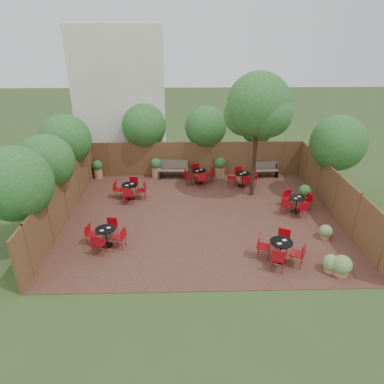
{
  "coord_description": "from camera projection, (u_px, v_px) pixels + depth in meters",
  "views": [
    {
      "loc": [
        -0.79,
        -13.7,
        7.61
      ],
      "look_at": [
        -0.42,
        0.5,
        1.0
      ],
      "focal_mm": 32.27,
      "sensor_mm": 36.0,
      "label": 1
    }
  ],
  "objects": [
    {
      "name": "bistro_tables",
      "position": [
        209.0,
        202.0,
        15.93
      ],
      "size": [
        9.76,
        8.81,
        0.93
      ],
      "color": "black",
      "rests_on": "courtyard_paving"
    },
    {
      "name": "fence_back",
      "position": [
        197.0,
        159.0,
        19.75
      ],
      "size": [
        12.0,
        0.08,
        2.0
      ],
      "primitive_type": "cube",
      "color": "brown",
      "rests_on": "ground"
    },
    {
      "name": "fence_right",
      "position": [
        336.0,
        195.0,
        15.36
      ],
      "size": [
        0.08,
        10.0,
        2.0
      ],
      "primitive_type": "cube",
      "color": "brown",
      "rests_on": "ground"
    },
    {
      "name": "low_shrubs",
      "position": [
        334.0,
        256.0,
        12.29
      ],
      "size": [
        1.18,
        2.92,
        0.73
      ],
      "color": "#A67853",
      "rests_on": "courtyard_paving"
    },
    {
      "name": "courtyard_tree",
      "position": [
        258.0,
        109.0,
        15.85
      ],
      "size": [
        3.01,
        2.96,
        6.05
      ],
      "rotation": [
        0.0,
        0.0,
        -0.11
      ],
      "color": "black",
      "rests_on": "courtyard_paving"
    },
    {
      "name": "ground",
      "position": [
        201.0,
        216.0,
        15.64
      ],
      "size": [
        80.0,
        80.0,
        0.0
      ],
      "primitive_type": "plane",
      "color": "#354F23",
      "rests_on": "ground"
    },
    {
      "name": "courtyard_paving",
      "position": [
        201.0,
        216.0,
        15.64
      ],
      "size": [
        12.0,
        10.0,
        0.02
      ],
      "primitive_type": "cube",
      "color": "#381D17",
      "rests_on": "ground"
    },
    {
      "name": "park_bench_left",
      "position": [
        173.0,
        169.0,
        19.58
      ],
      "size": [
        1.67,
        0.6,
        1.02
      ],
      "rotation": [
        0.0,
        0.0,
        -0.04
      ],
      "color": "brown",
      "rests_on": "courtyard_paving"
    },
    {
      "name": "overhang_foliage",
      "position": [
        157.0,
        143.0,
        16.58
      ],
      "size": [
        15.95,
        10.78,
        2.65
      ],
      "color": "#215D1E",
      "rests_on": "ground"
    },
    {
      "name": "planters",
      "position": [
        190.0,
        172.0,
        18.89
      ],
      "size": [
        11.17,
        4.31,
        1.17
      ],
      "color": "#A67853",
      "rests_on": "courtyard_paving"
    },
    {
      "name": "fence_left",
      "position": [
        65.0,
        198.0,
        15.07
      ],
      "size": [
        0.08,
        10.0,
        2.0
      ],
      "primitive_type": "cube",
      "color": "brown",
      "rests_on": "ground"
    },
    {
      "name": "neighbour_building",
      "position": [
        122.0,
        97.0,
        21.1
      ],
      "size": [
        5.0,
        4.0,
        8.0
      ],
      "primitive_type": "cube",
      "color": "silver",
      "rests_on": "ground"
    },
    {
      "name": "park_bench_right",
      "position": [
        266.0,
        169.0,
        19.73
      ],
      "size": [
        1.43,
        0.55,
        0.87
      ],
      "rotation": [
        0.0,
        0.0,
        0.07
      ],
      "color": "brown",
      "rests_on": "courtyard_paving"
    }
  ]
}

